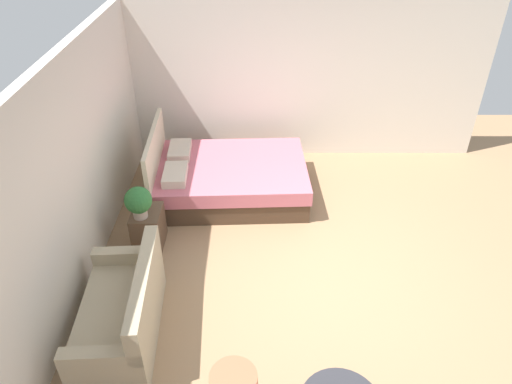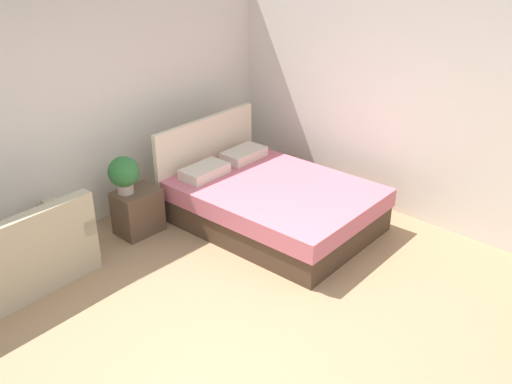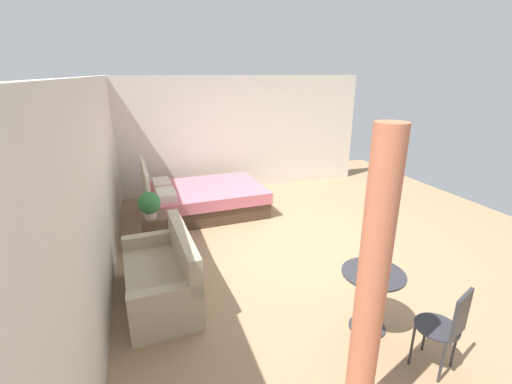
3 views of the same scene
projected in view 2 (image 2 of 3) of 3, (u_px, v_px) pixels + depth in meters
The scene contains 7 objects.
ground_plane at pixel (234, 355), 4.61m from camera, with size 9.34×8.70×0.02m, color #9E7A56.
wall_back at pixel (37, 127), 5.79m from camera, with size 9.34×0.12×2.57m, color silver.
wall_right at pixel (437, 115), 6.12m from camera, with size 0.12×5.70×2.57m, color silver.
bed at pixel (270, 201), 6.47m from camera, with size 1.70×2.28×1.07m.
couch at pixel (12, 263), 5.30m from camera, with size 1.53×0.84×0.85m.
nightstand at pixel (138, 211), 6.30m from camera, with size 0.48×0.37×0.51m.
potted_plant at pixel (124, 173), 6.04m from camera, with size 0.34×0.34×0.42m.
Camera 2 is at (-2.48, -2.55, 3.22)m, focal length 39.31 mm.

